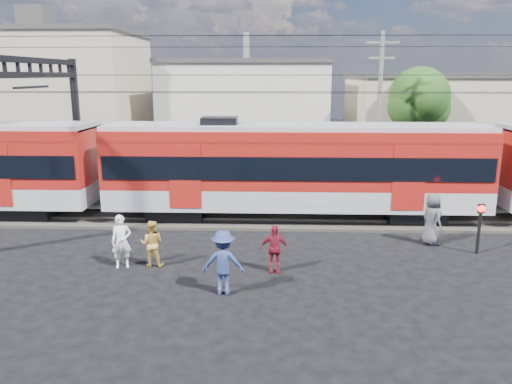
{
  "coord_description": "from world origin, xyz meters",
  "views": [
    {
      "loc": [
        0.23,
        -13.07,
        6.2
      ],
      "look_at": [
        -0.43,
        5.0,
        1.95
      ],
      "focal_mm": 35.0,
      "sensor_mm": 36.0,
      "label": 1
    }
  ],
  "objects_px": {
    "pedestrian_a": "(121,241)",
    "crossing_signal": "(480,219)",
    "commuter_train": "(300,166)",
    "pedestrian_c": "(223,262)"
  },
  "relations": [
    {
      "from": "pedestrian_c",
      "to": "crossing_signal",
      "type": "height_order",
      "value": "pedestrian_c"
    },
    {
      "from": "commuter_train",
      "to": "pedestrian_a",
      "type": "xyz_separation_m",
      "value": [
        -6.08,
        -5.72,
        -1.51
      ]
    },
    {
      "from": "crossing_signal",
      "to": "commuter_train",
      "type": "bearing_deg",
      "value": 147.03
    },
    {
      "from": "pedestrian_c",
      "to": "commuter_train",
      "type": "bearing_deg",
      "value": -106.23
    },
    {
      "from": "pedestrian_a",
      "to": "crossing_signal",
      "type": "relative_size",
      "value": 0.97
    },
    {
      "from": "pedestrian_a",
      "to": "crossing_signal",
      "type": "bearing_deg",
      "value": -7.68
    },
    {
      "from": "pedestrian_c",
      "to": "crossing_signal",
      "type": "bearing_deg",
      "value": -155.07
    },
    {
      "from": "crossing_signal",
      "to": "pedestrian_c",
      "type": "bearing_deg",
      "value": -157.13
    },
    {
      "from": "commuter_train",
      "to": "crossing_signal",
      "type": "distance_m",
      "value": 7.42
    },
    {
      "from": "commuter_train",
      "to": "crossing_signal",
      "type": "xyz_separation_m",
      "value": [
        6.15,
        -3.99,
        -1.14
      ]
    }
  ]
}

